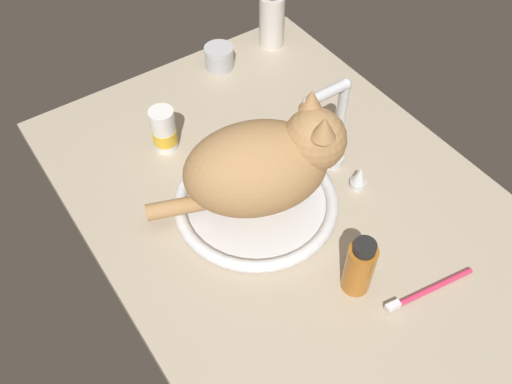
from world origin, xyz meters
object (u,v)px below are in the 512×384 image
cat (268,163)px  toothbrush (428,290)px  pill_bottle (164,131)px  metal_jar (219,57)px  sink_basin (256,202)px  faucet (335,135)px  amber_bottle (360,267)px  soap_pump_bottle (272,19)px

cat → toothbrush: bearing=20.0°
pill_bottle → toothbrush: 60.28cm
cat → toothbrush: 35.58cm
pill_bottle → metal_jar: pill_bottle is taller
cat → sink_basin: bearing=-110.6°
faucet → amber_bottle: size_ratio=1.76×
sink_basin → metal_jar: bearing=157.2°
metal_jar → cat: bearing=-19.9°
sink_basin → cat: cat is taller
metal_jar → amber_bottle: bearing=-11.2°
faucet → pill_bottle: faucet is taller
sink_basin → pill_bottle: pill_bottle is taller
cat → toothbrush: (31.85, 11.56, -10.88)cm
sink_basin → pill_bottle: bearing=-164.3°
faucet → soap_pump_bottle: (-41.22, 14.36, -1.75)cm
sink_basin → amber_bottle: bearing=9.8°
soap_pump_bottle → metal_jar: soap_pump_bottle is taller
amber_bottle → toothbrush: bearing=49.0°
cat → soap_pump_bottle: (-42.00, 30.93, -4.41)cm
cat → pill_bottle: cat is taller
faucet → pill_bottle: (-23.96, -25.39, -4.19)cm
sink_basin → metal_jar: metal_jar is taller
metal_jar → amber_bottle: (65.12, -12.90, 3.11)cm
faucet → toothbrush: 34.02cm
metal_jar → sink_basin: bearing=-22.8°
faucet → amber_bottle: 28.53cm
soap_pump_bottle → metal_jar: size_ratio=2.60×
pill_bottle → soap_pump_bottle: (-17.25, 39.75, 2.43)cm
cat → pill_bottle: bearing=-160.4°
soap_pump_bottle → amber_bottle: size_ratio=1.46×
cat → metal_jar: (-41.47, 15.03, -8.69)cm
faucet → cat: size_ratio=0.60×
faucet → soap_pump_bottle: bearing=160.8°
faucet → soap_pump_bottle: 43.68cm
sink_basin → cat: 10.68cm
faucet → pill_bottle: 35.16cm
pill_bottle → toothbrush: (56.59, 20.38, -4.04)cm
amber_bottle → cat: bearing=-174.9°
sink_basin → toothbrush: bearing=22.7°
sink_basin → toothbrush: size_ratio=1.80×
sink_basin → faucet: 20.21cm
soap_pump_bottle → faucet: bearing=-19.2°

